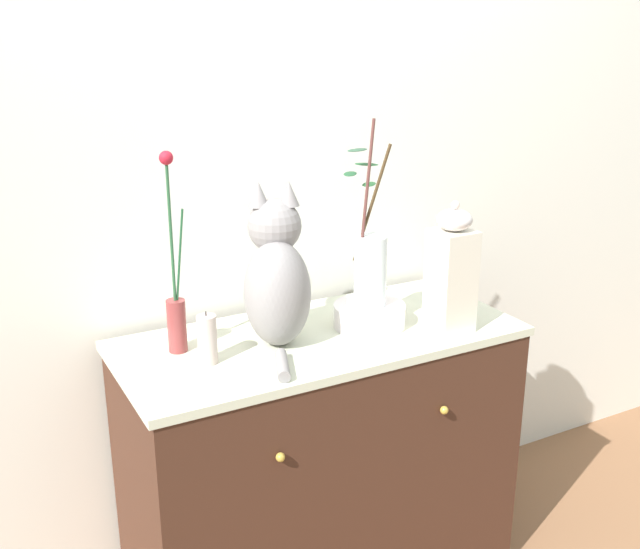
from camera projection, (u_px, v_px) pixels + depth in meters
wall_back at (268, 155)px, 2.32m from camera, size 4.40×0.08×2.60m
sideboard at (320, 461)px, 2.33m from camera, size 1.15×0.53×0.84m
cat_sitting at (276, 277)px, 2.09m from camera, size 0.25×0.37×0.44m
vase_slim_green at (176, 304)px, 2.04m from camera, size 0.06×0.05×0.54m
bowl_porcelain at (369, 315)px, 2.24m from camera, size 0.21×0.21×0.07m
vase_glass_clear at (370, 266)px, 2.20m from camera, size 0.14×0.16×0.53m
jar_lidded_porcelain at (451, 272)px, 2.17m from camera, size 0.11×0.11×0.38m
candle_pillar at (207, 339)px, 1.99m from camera, size 0.05×0.05×0.14m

